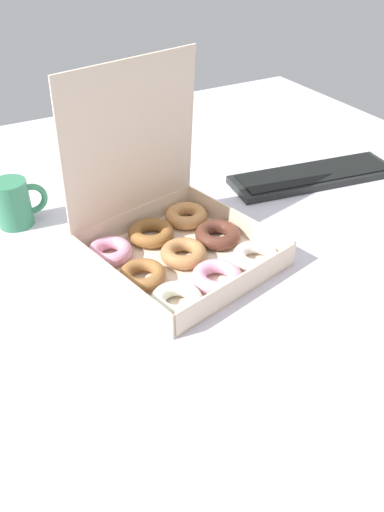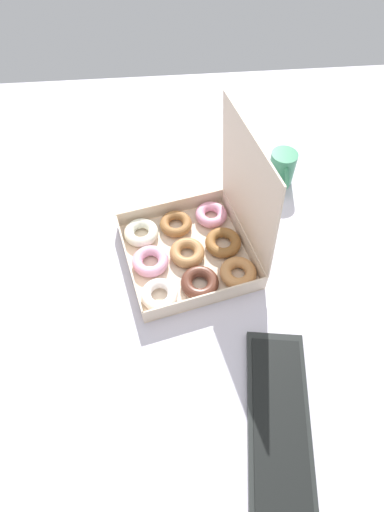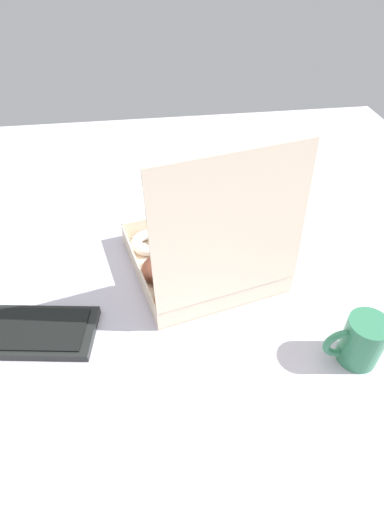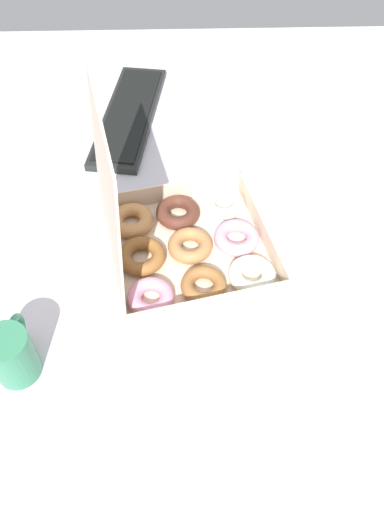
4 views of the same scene
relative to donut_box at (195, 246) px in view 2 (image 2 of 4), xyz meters
The scene contains 5 objects.
ground_plane 6.40cm from the donut_box, ahead, with size 180.00×180.00×2.00cm, color silver.
donut_box is the anchor object (origin of this frame).
keyboard 48.04cm from the donut_box, 15.45° to the left, with size 44.74×19.15×2.20cm.
coffee_mug 37.72cm from the donut_box, 131.60° to the left, with size 11.52×7.65×10.41cm.
paper_napkin 36.37cm from the donut_box, 58.86° to the right, with size 15.17×12.89×0.15cm, color white.
Camera 2 is at (56.96, -5.51, 86.79)cm, focal length 28.00 mm.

